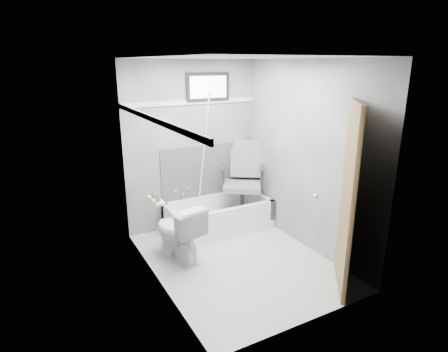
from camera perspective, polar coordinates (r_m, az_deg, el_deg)
floor at (r=4.75m, az=2.07°, el=-12.72°), size 2.60×2.60×0.00m
ceiling at (r=4.13m, az=2.43°, el=17.62°), size 2.60×2.60×0.00m
wall_back at (r=5.41m, az=-4.82°, el=4.60°), size 2.00×0.02×2.40m
wall_front at (r=3.29m, az=13.88°, el=-4.01°), size 2.00×0.02×2.40m
wall_left at (r=3.89m, az=-10.54°, el=-0.55°), size 0.02×2.60×2.40m
wall_right at (r=4.86m, az=12.44°, el=2.84°), size 0.02×2.60×2.40m
bathtub at (r=5.49m, az=-0.79°, el=-6.02°), size 1.50×0.70×0.42m
office_chair at (r=5.54m, az=2.80°, el=-0.68°), size 0.89×0.89×1.11m
toilet at (r=4.66m, az=-7.03°, el=-8.49°), size 0.57×0.81×0.72m
door at (r=4.07m, az=23.83°, el=-3.95°), size 0.78×0.78×2.00m
window at (r=5.39m, az=-2.48°, el=13.41°), size 0.66×0.04×0.40m
backerboard at (r=5.60m, az=-2.34°, el=0.86°), size 1.50×0.02×0.78m
trim_back at (r=5.30m, az=-4.93°, el=11.13°), size 2.00×0.02×0.06m
trim_left at (r=3.76m, az=-10.86°, el=8.54°), size 0.02×2.60×0.06m
pole at (r=5.25m, az=-3.21°, el=2.58°), size 0.02×0.49×1.90m
shelf at (r=4.18m, az=-10.23°, el=-3.65°), size 0.10×0.32×0.02m
soap_bottle_a at (r=4.08m, az=-10.05°, el=-3.16°), size 0.06×0.06×0.10m
soap_bottle_b at (r=4.21m, az=-10.66°, el=-2.65°), size 0.09×0.09×0.08m
faucet at (r=5.49m, az=-6.44°, el=-2.33°), size 0.26×0.10×0.16m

